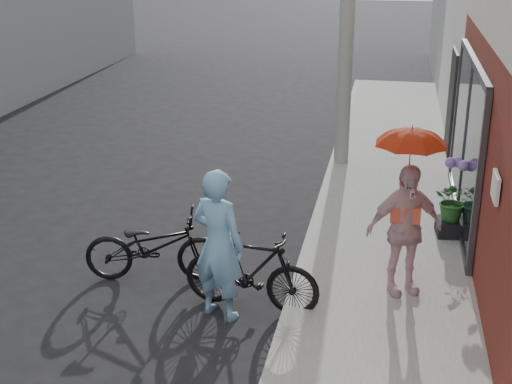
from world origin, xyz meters
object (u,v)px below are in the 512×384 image
(bike_right, at_px, (251,271))
(planter, at_px, (451,227))
(officer, at_px, (219,245))
(kimono_woman, at_px, (404,229))
(bike_left, at_px, (154,246))

(bike_right, relative_size, planter, 3.95)
(officer, xyz_separation_m, bike_right, (0.35, 0.22, -0.42))
(kimono_woman, bearing_deg, bike_right, 173.70)
(bike_right, distance_m, kimono_woman, 1.94)
(bike_left, distance_m, planter, 4.43)
(officer, xyz_separation_m, planter, (2.88, 2.74, -0.70))
(bike_right, xyz_separation_m, planter, (2.54, 2.52, -0.28))
(bike_left, distance_m, bike_right, 1.50)
(kimono_woman, height_order, planter, kimono_woman)
(planter, bearing_deg, bike_left, -153.05)
(planter, bearing_deg, kimono_woman, -111.05)
(officer, bearing_deg, kimono_woman, -138.04)
(bike_right, height_order, kimono_woman, kimono_woman)
(kimono_woman, bearing_deg, bike_left, 156.68)
(bike_left, height_order, planter, bike_left)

